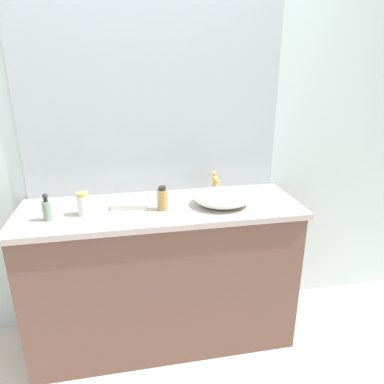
# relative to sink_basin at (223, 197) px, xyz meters

# --- Properties ---
(bathroom_wall_rear) EXTENTS (6.00, 0.06, 2.60)m
(bathroom_wall_rear) POSITION_rel_sink_basin_xyz_m (-0.46, 0.35, 0.36)
(bathroom_wall_rear) COLOR silver
(bathroom_wall_rear) RESTS_ON ground
(vanity_counter) EXTENTS (1.56, 0.53, 0.90)m
(vanity_counter) POSITION_rel_sink_basin_xyz_m (-0.34, 0.04, -0.49)
(vanity_counter) COLOR brown
(vanity_counter) RESTS_ON ground
(wall_mirror_panel) EXTENTS (1.51, 0.01, 1.12)m
(wall_mirror_panel) POSITION_rel_sink_basin_xyz_m (-0.34, 0.31, 0.52)
(wall_mirror_panel) COLOR #B2BCC6
(wall_mirror_panel) RESTS_ON vanity_counter
(sink_basin) EXTENTS (0.33, 0.29, 0.09)m
(sink_basin) POSITION_rel_sink_basin_xyz_m (0.00, 0.00, 0.00)
(sink_basin) COLOR white
(sink_basin) RESTS_ON vanity_counter
(faucet) EXTENTS (0.03, 0.12, 0.14)m
(faucet) POSITION_rel_sink_basin_xyz_m (0.00, 0.16, 0.03)
(faucet) COLOR #D2AD54
(faucet) RESTS_ON vanity_counter
(soap_dispenser) EXTENTS (0.04, 0.04, 0.14)m
(soap_dispenser) POSITION_rel_sink_basin_xyz_m (-0.93, -0.04, 0.02)
(soap_dispenser) COLOR gray
(soap_dispenser) RESTS_ON vanity_counter
(lotion_bottle) EXTENTS (0.06, 0.06, 0.13)m
(lotion_bottle) POSITION_rel_sink_basin_xyz_m (-0.34, -0.01, 0.02)
(lotion_bottle) COLOR tan
(lotion_bottle) RESTS_ON vanity_counter
(perfume_bottle) EXTENTS (0.06, 0.06, 0.12)m
(perfume_bottle) POSITION_rel_sink_basin_xyz_m (-0.75, 0.00, 0.02)
(perfume_bottle) COLOR silver
(perfume_bottle) RESTS_ON vanity_counter
(folded_hand_towel) EXTENTS (0.21, 0.18, 0.03)m
(folded_hand_towel) POSITION_rel_sink_basin_xyz_m (-0.51, 0.08, -0.03)
(folded_hand_towel) COLOR silver
(folded_hand_towel) RESTS_ON vanity_counter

